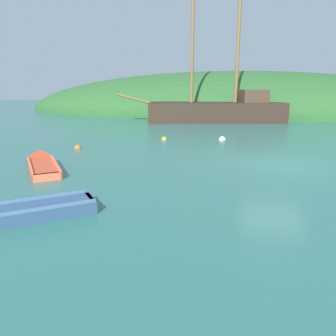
% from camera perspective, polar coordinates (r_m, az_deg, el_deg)
% --- Properties ---
extents(ground_plane, '(120.00, 120.00, 0.00)m').
position_cam_1_polar(ground_plane, '(13.97, 18.18, 0.53)').
color(ground_plane, '#2D6B60').
extents(shore_hill, '(53.95, 24.94, 9.99)m').
position_cam_1_polar(shore_hill, '(43.46, 10.98, 9.61)').
color(shore_hill, '#2D602D').
rests_on(shore_hill, ground).
extents(sailing_ship, '(14.75, 6.75, 13.50)m').
position_cam_1_polar(sailing_ship, '(30.40, 8.47, 9.25)').
color(sailing_ship, '#38281E').
rests_on(sailing_ship, ground).
extents(rowboat_near_dock, '(2.92, 3.43, 0.92)m').
position_cam_1_polar(rowboat_near_dock, '(13.63, -21.05, 0.31)').
color(rowboat_near_dock, '#C64C2D').
rests_on(rowboat_near_dock, ground).
extents(rowboat_center, '(3.22, 2.86, 0.88)m').
position_cam_1_polar(rowboat_center, '(8.57, -25.24, -7.68)').
color(rowboat_center, '#335175').
rests_on(rowboat_center, ground).
extents(buoy_white, '(0.42, 0.42, 0.42)m').
position_cam_1_polar(buoy_white, '(19.89, 9.38, 4.86)').
color(buoy_white, white).
rests_on(buoy_white, ground).
extents(buoy_orange, '(0.37, 0.37, 0.37)m').
position_cam_1_polar(buoy_orange, '(17.50, -15.38, 3.32)').
color(buoy_orange, orange).
rests_on(buoy_orange, ground).
extents(buoy_yellow, '(0.33, 0.33, 0.33)m').
position_cam_1_polar(buoy_yellow, '(19.79, -0.68, 5.00)').
color(buoy_yellow, yellow).
rests_on(buoy_yellow, ground).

